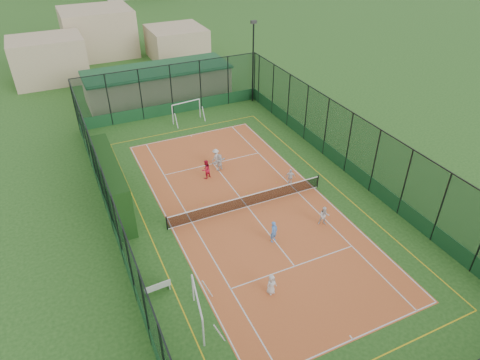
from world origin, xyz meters
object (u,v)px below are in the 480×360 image
at_px(child_far_right, 290,177).
at_px(clubhouse, 158,82).
at_px(floodlight_ne, 253,63).
at_px(child_near_right, 324,216).
at_px(child_far_left, 216,157).
at_px(child_far_back, 219,162).
at_px(child_near_left, 271,284).
at_px(child_near_mid, 274,232).
at_px(futsal_goal_far, 186,112).
at_px(futsal_goal_near, 198,309).
at_px(coach, 206,169).
at_px(white_bench, 158,287).

bearing_deg(child_far_right, clubhouse, -48.03).
height_order(floodlight_ne, child_near_right, floodlight_ne).
xyz_separation_m(clubhouse, child_far_left, (0.17, -15.80, -0.87)).
height_order(child_far_left, child_far_back, child_far_back).
bearing_deg(child_far_left, child_far_back, 55.36).
bearing_deg(child_near_left, child_near_right, 22.19).
xyz_separation_m(clubhouse, child_near_mid, (-0.06, -25.90, -0.82)).
height_order(clubhouse, child_far_left, clubhouse).
xyz_separation_m(child_near_mid, child_near_right, (3.77, 0.06, -0.05)).
height_order(child_near_mid, child_near_right, child_near_mid).
height_order(clubhouse, futsal_goal_far, clubhouse).
height_order(futsal_goal_near, child_near_right, futsal_goal_near).
distance_m(child_near_left, coach, 12.27).
bearing_deg(child_far_right, child_near_mid, 81.14).
height_order(child_far_right, coach, coach).
bearing_deg(clubhouse, floodlight_ne, -32.12).
relative_size(floodlight_ne, clubhouse, 0.54).
relative_size(child_near_left, child_far_left, 0.92).
bearing_deg(futsal_goal_far, clubhouse, 88.34).
bearing_deg(clubhouse, coach, -94.18).
distance_m(futsal_goal_far, child_far_back, 9.61).
height_order(white_bench, child_near_mid, child_near_mid).
xyz_separation_m(child_near_right, child_far_right, (0.44, 5.05, -0.04)).
bearing_deg(child_near_mid, floodlight_ne, 42.74).
bearing_deg(child_far_left, futsal_goal_near, 32.38).
xyz_separation_m(child_near_left, coach, (0.95, 12.23, 0.13)).
height_order(futsal_goal_far, child_far_left, futsal_goal_far).
bearing_deg(futsal_goal_far, child_near_mid, -99.70).
xyz_separation_m(floodlight_ne, child_near_left, (-10.82, -24.17, -3.48)).
relative_size(floodlight_ne, child_near_mid, 5.54).
height_order(child_near_mid, child_far_back, child_near_mid).
bearing_deg(coach, child_far_right, 124.02).
xyz_separation_m(futsal_goal_far, child_near_right, (3.01, -18.77, -0.26)).
bearing_deg(futsal_goal_near, coach, -13.01).
distance_m(child_far_left, coach, 2.11).
bearing_deg(white_bench, child_near_left, -28.51).
height_order(clubhouse, futsal_goal_near, clubhouse).
distance_m(child_far_right, coach, 6.43).
height_order(child_near_mid, child_far_right, child_near_mid).
bearing_deg(child_near_mid, coach, 73.65).
bearing_deg(clubhouse, child_far_right, -78.72).
relative_size(floodlight_ne, child_near_right, 5.98).
distance_m(white_bench, futsal_goal_far, 21.59).
height_order(clubhouse, child_far_right, clubhouse).
height_order(futsal_goal_near, child_near_mid, futsal_goal_near).
xyz_separation_m(futsal_goal_near, child_near_mid, (6.41, 3.81, -0.21)).
relative_size(white_bench, futsal_goal_far, 0.48).
height_order(clubhouse, child_near_left, clubhouse).
distance_m(floodlight_ne, child_far_back, 14.51).
distance_m(futsal_goal_far, child_near_right, 19.01).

